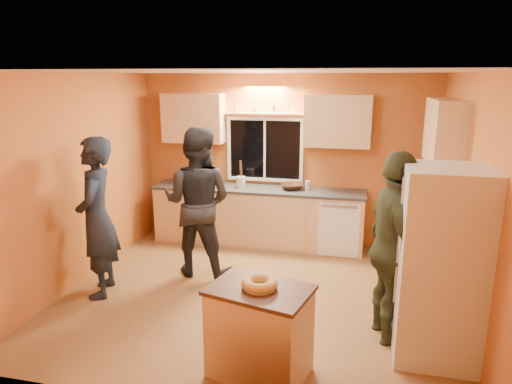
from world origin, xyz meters
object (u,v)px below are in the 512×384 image
(island, at_px, (259,331))
(person_left, at_px, (97,218))
(person_center, at_px, (197,202))
(person_right, at_px, (394,249))
(refrigerator, at_px, (440,265))

(island, xyz_separation_m, person_left, (-2.18, 1.09, 0.53))
(person_center, height_order, person_right, person_center)
(refrigerator, xyz_separation_m, person_right, (-0.39, 0.20, 0.05))
(refrigerator, xyz_separation_m, person_center, (-2.77, 1.28, 0.07))
(island, relative_size, person_left, 0.51)
(refrigerator, bearing_deg, person_center, 155.12)
(person_center, distance_m, person_right, 2.62)
(island, distance_m, person_right, 1.51)
(refrigerator, relative_size, person_left, 0.95)
(person_left, height_order, person_right, person_left)
(refrigerator, relative_size, person_right, 0.95)
(person_center, bearing_deg, person_right, 157.03)
(island, bearing_deg, person_center, 137.24)
(refrigerator, height_order, island, refrigerator)
(person_center, xyz_separation_m, person_right, (2.38, -1.08, -0.02))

